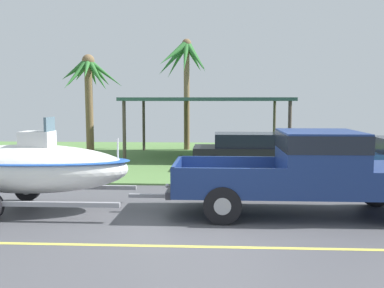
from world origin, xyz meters
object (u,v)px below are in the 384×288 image
object	(u,v)px
pickup_truck_towing	(317,168)
parked_sedan_far	(254,152)
palm_tree_near_right	(185,65)
carport_awning	(208,101)
palm_tree_mid	(88,79)
boat_on_trailer	(27,168)

from	to	relation	value
pickup_truck_towing	parked_sedan_far	size ratio (longest dim) A/B	1.29
parked_sedan_far	palm_tree_near_right	bearing A→B (deg)	115.05
parked_sedan_far	carport_awning	xyz separation A→B (m)	(-1.83, 3.79, 1.92)
carport_awning	palm_tree_mid	xyz separation A→B (m)	(-6.08, 2.09, 1.08)
boat_on_trailer	palm_tree_mid	bearing A→B (deg)	99.54
carport_awning	palm_tree_mid	bearing A→B (deg)	161.00
boat_on_trailer	parked_sedan_far	bearing A→B (deg)	48.66
boat_on_trailer	palm_tree_mid	world-z (taller)	palm_tree_mid
pickup_truck_towing	palm_tree_near_right	distance (m)	14.12
palm_tree_mid	palm_tree_near_right	bearing A→B (deg)	7.64
pickup_truck_towing	parked_sedan_far	xyz separation A→B (m)	(-0.88, 6.60, -0.38)
pickup_truck_towing	boat_on_trailer	xyz separation A→B (m)	(-6.69, -0.00, -0.05)
parked_sedan_far	palm_tree_near_right	distance (m)	8.12
boat_on_trailer	palm_tree_near_right	xyz separation A→B (m)	(2.76, 13.14, 3.41)
parked_sedan_far	palm_tree_near_right	size ratio (longest dim) A/B	0.80
boat_on_trailer	palm_tree_mid	size ratio (longest dim) A/B	1.21
parked_sedan_far	palm_tree_near_right	xyz separation A→B (m)	(-3.05, 6.53, 3.74)
pickup_truck_towing	carport_awning	xyz separation A→B (m)	(-2.71, 10.39, 1.54)
parked_sedan_far	palm_tree_mid	xyz separation A→B (m)	(-7.91, 5.88, 3.00)
carport_awning	palm_tree_near_right	xyz separation A→B (m)	(-1.22, 2.74, 1.82)
pickup_truck_towing	palm_tree_mid	size ratio (longest dim) A/B	1.21
palm_tree_near_right	palm_tree_mid	size ratio (longest dim) A/B	1.17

